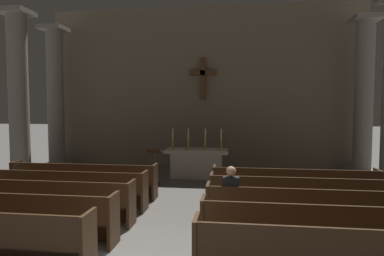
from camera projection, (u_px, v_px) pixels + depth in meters
name	position (u px, v px, depth m)	size (l,w,h in m)	color
pew_left_row_2	(8.00, 216.00, 6.15)	(4.09, 0.50, 0.95)	#422B19
pew_left_row_3	(40.00, 200.00, 7.15)	(4.09, 0.50, 0.95)	#422B19
pew_left_row_4	(64.00, 189.00, 8.16)	(4.09, 0.50, 0.95)	#422B19
pew_left_row_5	(83.00, 180.00, 9.17)	(4.09, 0.50, 0.95)	#422B19
pew_right_row_2	(326.00, 230.00, 5.42)	(4.09, 0.50, 0.95)	#422B19
pew_right_row_3	(312.00, 211.00, 6.43)	(4.09, 0.50, 0.95)	#422B19
pew_right_row_4	(302.00, 197.00, 7.43)	(4.09, 0.50, 0.95)	#422B19
pew_right_row_5	(294.00, 186.00, 8.44)	(4.09, 0.50, 0.95)	#422B19
column_left_third	(19.00, 99.00, 11.18)	(0.96, 0.96, 5.69)	gray
column_left_fourth	(56.00, 100.00, 13.48)	(0.96, 0.96, 5.69)	gray
column_right_fourth	(364.00, 99.00, 11.95)	(0.96, 0.96, 5.69)	gray
altar	(197.00, 163.00, 11.67)	(2.20, 0.90, 1.01)	#A8A399
candlestick_outer_left	(173.00, 142.00, 11.74)	(0.16, 0.16, 0.72)	#B79338
candlestick_inner_left	(188.00, 142.00, 11.66)	(0.16, 0.16, 0.72)	#B79338
candlestick_inner_right	(205.00, 143.00, 11.59)	(0.16, 0.16, 0.72)	#B79338
candlestick_outer_right	(221.00, 143.00, 11.52)	(0.16, 0.16, 0.72)	#B79338
apse_with_cross	(203.00, 88.00, 13.83)	(12.82, 0.45, 6.56)	gray
lectern	(154.00, 167.00, 10.64)	(0.44, 0.36, 1.15)	#422B19
lone_worshipper	(231.00, 197.00, 6.65)	(0.32, 0.43, 1.32)	#26262B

